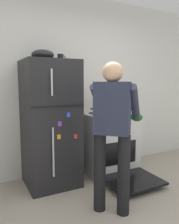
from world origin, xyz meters
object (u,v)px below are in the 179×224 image
(person_cook, at_px, (113,124))
(pepper_mill, at_px, (118,106))
(mixing_bowl, at_px, (43,55))
(stove_range, at_px, (109,144))
(coffee_mug, at_px, (61,58))
(refrigerator, at_px, (50,124))
(red_pot, at_px, (102,111))

(person_cook, height_order, pepper_mill, person_cook)
(pepper_mill, bearing_deg, mixing_bowl, -171.37)
(pepper_mill, height_order, mixing_bowl, mixing_bowl)
(stove_range, bearing_deg, coffee_mug, 174.85)
(person_cook, distance_m, pepper_mill, 1.44)
(stove_range, bearing_deg, refrigerator, 178.92)
(stove_range, relative_size, pepper_mill, 7.35)
(refrigerator, height_order, coffee_mug, coffee_mug)
(stove_range, relative_size, person_cook, 0.77)
(stove_range, bearing_deg, mixing_bowl, 178.99)
(refrigerator, xyz_separation_m, coffee_mug, (0.18, 0.05, 0.89))
(person_cook, bearing_deg, pepper_mill, 53.42)
(person_cook, bearing_deg, stove_range, 59.25)
(red_pot, height_order, pepper_mill, pepper_mill)
(red_pot, xyz_separation_m, pepper_mill, (0.46, 0.25, 0.03))
(stove_range, bearing_deg, pepper_mill, 36.01)
(red_pot, bearing_deg, coffee_mug, 170.46)
(coffee_mug, height_order, mixing_bowl, mixing_bowl)
(red_pot, bearing_deg, refrigerator, 176.34)
(coffee_mug, bearing_deg, stove_range, -5.15)
(refrigerator, height_order, mixing_bowl, mixing_bowl)
(pepper_mill, bearing_deg, person_cook, -126.58)
(person_cook, bearing_deg, refrigerator, 111.66)
(person_cook, distance_m, red_pot, 0.99)
(stove_range, bearing_deg, person_cook, -120.75)
(stove_range, height_order, pepper_mill, pepper_mill)
(refrigerator, height_order, person_cook, refrigerator)
(red_pot, xyz_separation_m, mixing_bowl, (-0.86, 0.05, 0.77))
(refrigerator, distance_m, mixing_bowl, 0.91)
(pepper_mill, xyz_separation_m, mixing_bowl, (-1.32, -0.20, 0.74))
(pepper_mill, relative_size, mixing_bowl, 0.58)
(red_pot, relative_size, coffee_mug, 3.27)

